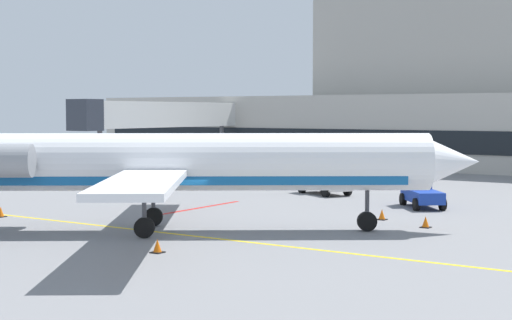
{
  "coord_description": "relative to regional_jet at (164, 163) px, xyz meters",
  "views": [
    {
      "loc": [
        21.64,
        -27.15,
        5.51
      ],
      "look_at": [
        -0.23,
        6.2,
        3.0
      ],
      "focal_mm": 54.25,
      "sensor_mm": 36.0,
      "label": 1
    }
  ],
  "objects": [
    {
      "name": "safety_cone_delta",
      "position": [
        9.58,
        7.75,
        -2.92
      ],
      "size": [
        0.47,
        0.47,
        0.55
      ],
      "color": "orange",
      "rests_on": "ground"
    },
    {
      "name": "baggage_tug",
      "position": [
        -1.83,
        18.39,
        -2.33
      ],
      "size": [
        4.41,
        3.44,
        1.79
      ],
      "color": "silver",
      "rests_on": "ground"
    },
    {
      "name": "safety_cone_alpha",
      "position": [
        3.21,
        -4.24,
        -2.92
      ],
      "size": [
        0.47,
        0.47,
        0.55
      ],
      "color": "orange",
      "rests_on": "ground"
    },
    {
      "name": "pushback_tractor",
      "position": [
        -19.12,
        21.81,
        -2.29
      ],
      "size": [
        3.97,
        2.24,
        1.92
      ],
      "color": "#1E4CB2",
      "rests_on": "ground"
    },
    {
      "name": "safety_cone_bravo",
      "position": [
        6.75,
        9.08,
        -2.92
      ],
      "size": [
        0.47,
        0.47,
        0.55
      ],
      "color": "orange",
      "rests_on": "ground"
    },
    {
      "name": "jet_bridge_west",
      "position": [
        -24.55,
        28.31,
        1.99
      ],
      "size": [
        2.4,
        22.0,
        6.54
      ],
      "color": "silver",
      "rests_on": "ground"
    },
    {
      "name": "safety_cone_charlie",
      "position": [
        -10.33,
        -0.9,
        -2.92
      ],
      "size": [
        0.47,
        0.47,
        0.55
      ],
      "color": "orange",
      "rests_on": "ground"
    },
    {
      "name": "terminal_building",
      "position": [
        -4.25,
        46.16,
        4.28
      ],
      "size": [
        71.66,
        11.4,
        20.54
      ],
      "color": "#B7B2A8",
      "rests_on": "ground"
    },
    {
      "name": "regional_jet",
      "position": [
        0.0,
        0.0,
        0.0
      ],
      "size": [
        24.95,
        20.13,
        8.27
      ],
      "color": "white",
      "rests_on": "ground"
    },
    {
      "name": "ground",
      "position": [
        1.16,
        0.06,
        -3.22
      ],
      "size": [
        120.0,
        120.0,
        0.11
      ],
      "color": "slate"
    },
    {
      "name": "belt_loader",
      "position": [
        6.36,
        15.3,
        -2.11
      ],
      "size": [
        3.5,
        3.84,
        2.4
      ],
      "color": "#19389E",
      "rests_on": "ground"
    }
  ]
}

